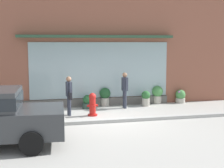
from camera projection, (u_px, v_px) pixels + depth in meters
The scene contains 12 objects.
ground_plane at pixel (112, 121), 12.16m from camera, with size 60.00×60.00×0.00m, color #B2AFA8.
curb_strip at pixel (113, 121), 11.96m from camera, with size 14.00×0.24×0.12m, color #B2B2AD.
storefront at pixel (96, 53), 14.93m from camera, with size 14.00×0.81×4.95m.
fire_hydrant at pixel (93, 104), 12.97m from camera, with size 0.43×0.41×0.91m.
pedestrian_with_handbag at pixel (69, 93), 12.96m from camera, with size 0.24×0.62×1.56m.
pedestrian_passerby at pixel (125, 87), 14.42m from camera, with size 0.22×0.49×1.58m.
potted_plant_by_entrance at pixel (105, 96), 14.95m from camera, with size 0.50×0.50×0.84m.
potted_plant_low_front at pixel (180, 96), 15.77m from camera, with size 0.48×0.48×0.63m.
potted_plant_trailing_edge at pixel (146, 98), 14.98m from camera, with size 0.40×0.40×0.70m.
potted_plant_window_left at pixel (17, 105), 13.75m from camera, with size 0.33×0.33×0.50m.
potted_plant_window_right at pixel (157, 94), 15.57m from camera, with size 0.52×0.52×0.84m.
potted_plant_corner_tall at pixel (88, 102), 14.40m from camera, with size 0.45×0.45×0.60m.
Camera 1 is at (-2.72, -11.57, 2.90)m, focal length 52.67 mm.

